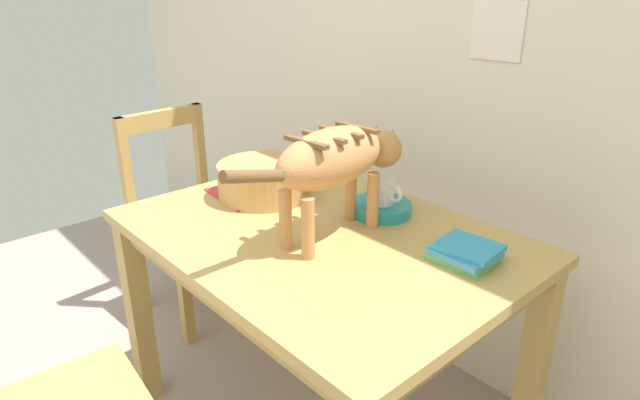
# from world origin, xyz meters

# --- Properties ---
(wall_rear) EXTENTS (4.42, 0.11, 2.50)m
(wall_rear) POSITION_xyz_m (0.00, 2.07, 1.25)
(wall_rear) COLOR silver
(wall_rear) RESTS_ON ground_plane
(dining_table) EXTENTS (1.18, 0.85, 0.75)m
(dining_table) POSITION_xyz_m (0.10, 1.40, 0.66)
(dining_table) COLOR tan
(dining_table) RESTS_ON ground_plane
(cat) EXTENTS (0.19, 0.66, 0.33)m
(cat) POSITION_xyz_m (0.14, 1.42, 0.98)
(cat) COLOR tan
(cat) RESTS_ON dining_table
(saucer_bowl) EXTENTS (0.20, 0.20, 0.04)m
(saucer_bowl) POSITION_xyz_m (0.13, 1.63, 0.77)
(saucer_bowl) COLOR teal
(saucer_bowl) RESTS_ON dining_table
(coffee_mug) EXTENTS (0.12, 0.08, 0.09)m
(coffee_mug) POSITION_xyz_m (0.13, 1.63, 0.83)
(coffee_mug) COLOR white
(coffee_mug) RESTS_ON saucer_bowl
(magazine) EXTENTS (0.27, 0.23, 0.01)m
(magazine) POSITION_xyz_m (-0.30, 1.41, 0.76)
(magazine) COLOR red
(magazine) RESTS_ON dining_table
(book_stack) EXTENTS (0.17, 0.16, 0.05)m
(book_stack) POSITION_xyz_m (0.50, 1.56, 0.78)
(book_stack) COLOR #55A657
(book_stack) RESTS_ON dining_table
(wicker_basket) EXTENTS (0.32, 0.32, 0.12)m
(wicker_basket) POSITION_xyz_m (-0.24, 1.45, 0.81)
(wicker_basket) COLOR tan
(wicker_basket) RESTS_ON dining_table
(wooden_chair_far) EXTENTS (0.45, 0.45, 0.92)m
(wooden_chair_far) POSITION_xyz_m (-0.88, 1.47, 0.45)
(wooden_chair_far) COLOR tan
(wooden_chair_far) RESTS_ON ground_plane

